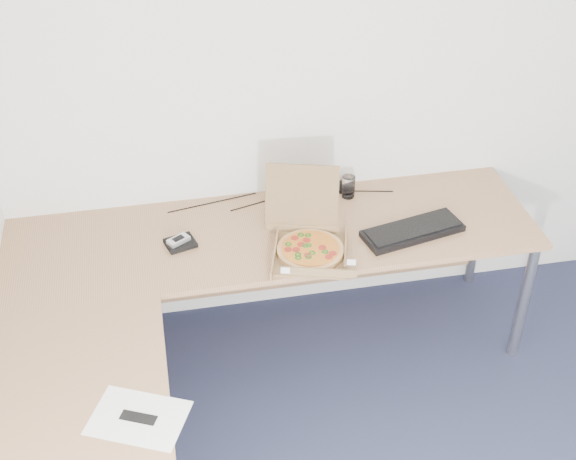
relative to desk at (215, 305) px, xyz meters
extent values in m
cube|color=#AA7B53|center=(0.32, 0.43, 0.01)|extent=(2.50, 0.70, 0.03)
cube|color=#AA7B53|center=(-0.58, -0.67, 0.01)|extent=(0.70, 1.50, 0.03)
cylinder|color=gray|center=(1.52, 0.73, -0.35)|extent=(0.05, 0.05, 0.70)
cube|color=olive|center=(0.46, 0.22, 0.03)|extent=(0.34, 0.34, 0.01)
cube|color=olive|center=(0.46, 0.41, 0.21)|extent=(0.34, 0.07, 0.33)
cylinder|color=tan|center=(0.46, 0.22, 0.05)|extent=(0.30, 0.30, 0.02)
cylinder|color=#A82100|center=(0.46, 0.22, 0.07)|extent=(0.26, 0.26, 0.00)
cylinder|color=silver|center=(0.75, 0.65, 0.09)|extent=(0.07, 0.07, 0.11)
cube|color=black|center=(0.97, 0.29, 0.04)|extent=(0.51, 0.27, 0.03)
cube|color=black|center=(-0.11, 0.41, 0.04)|extent=(0.16, 0.14, 0.02)
cube|color=#B2B5BA|center=(-0.12, 0.40, 0.06)|extent=(0.11, 0.10, 0.02)
cube|color=white|center=(-0.34, -0.58, 0.03)|extent=(0.40, 0.35, 0.00)
ellipsoid|color=black|center=(0.74, 0.71, 0.06)|extent=(0.08, 0.08, 0.07)
camera|label=1|loc=(-0.17, -2.50, 2.21)|focal=48.81mm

